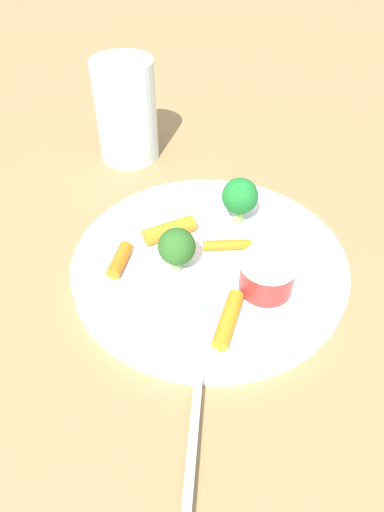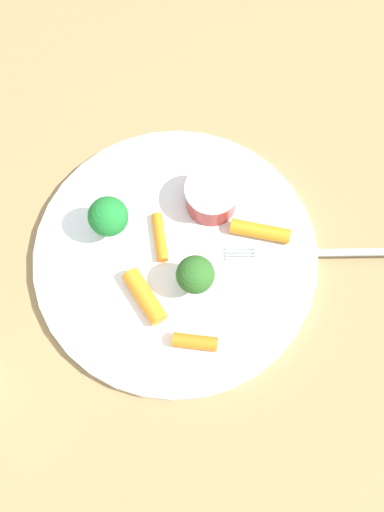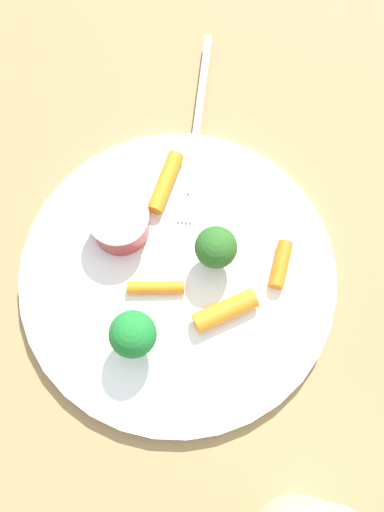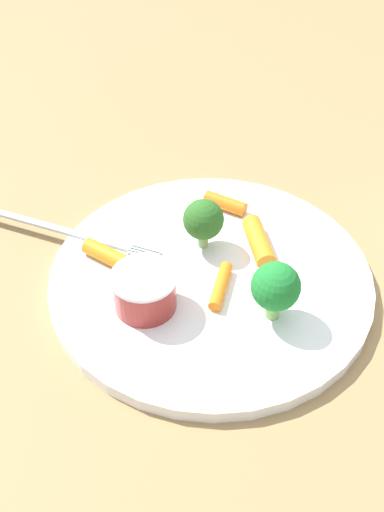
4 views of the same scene
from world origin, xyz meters
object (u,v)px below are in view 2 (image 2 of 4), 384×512
plate (176,257)px  sauce_cup (212,196)px  carrot_stick_0 (145,296)px  carrot_stick_1 (195,342)px  fork (324,253)px  broccoli_floret_1 (195,275)px  carrot_stick_2 (260,231)px  carrot_stick_3 (160,237)px  broccoli_floret_0 (107,220)px

plate → sauce_cup: (-0.06, 0.01, 0.02)m
carrot_stick_0 → carrot_stick_1: (0.02, 0.06, -0.00)m
plate → fork: bearing=113.7°
broccoli_floret_1 → carrot_stick_2: size_ratio=0.82×
fork → carrot_stick_2: bearing=-85.5°
broccoli_floret_1 → carrot_stick_3: broccoli_floret_1 is taller
broccoli_floret_1 → carrot_stick_0: (0.03, -0.04, -0.02)m
carrot_stick_2 → fork: bearing=94.5°
carrot_stick_1 → fork: bearing=148.4°
carrot_stick_1 → carrot_stick_2: bearing=172.8°
carrot_stick_0 → carrot_stick_1: size_ratio=1.33×
sauce_cup → carrot_stick_0: (0.12, -0.02, -0.01)m
broccoli_floret_1 → fork: (-0.08, 0.10, -0.03)m
carrot_stick_2 → carrot_stick_3: (0.04, -0.09, -0.00)m
plate → carrot_stick_3: 0.03m
carrot_stick_0 → fork: bearing=128.0°
sauce_cup → broccoli_floret_1: 0.09m
carrot_stick_1 → carrot_stick_3: bearing=-139.0°
carrot_stick_3 → carrot_stick_1: bearing=41.0°
carrot_stick_1 → carrot_stick_3: size_ratio=0.85×
plate → carrot_stick_1: carrot_stick_1 is taller
carrot_stick_0 → fork: (-0.11, 0.14, -0.01)m
plate → carrot_stick_3: bearing=-114.7°
sauce_cup → broccoli_floret_1: (0.08, 0.02, 0.01)m
broccoli_floret_0 → carrot_stick_3: 0.06m
carrot_stick_3 → broccoli_floret_0: bearing=-74.8°
plate → sauce_cup: size_ratio=5.23×
fork → sauce_cup: bearing=-93.2°
carrot_stick_2 → broccoli_floret_1: bearing=-27.4°
carrot_stick_2 → fork: (-0.01, 0.06, -0.01)m
sauce_cup → carrot_stick_2: sauce_cup is taller
plate → broccoli_floret_0: 0.08m
carrot_stick_2 → carrot_stick_3: carrot_stick_2 is taller
broccoli_floret_1 → carrot_stick_1: (0.05, 0.02, -0.02)m
plate → carrot_stick_0: carrot_stick_0 is taller
broccoli_floret_1 → fork: broccoli_floret_1 is taller
sauce_cup → broccoli_floret_0: broccoli_floret_0 is taller
sauce_cup → carrot_stick_2: (0.01, 0.06, -0.01)m
carrot_stick_2 → carrot_stick_1: bearing=-7.2°
broccoli_floret_0 → carrot_stick_1: 0.14m
carrot_stick_3 → carrot_stick_2: bearing=116.3°
carrot_stick_1 → sauce_cup: bearing=-163.6°
carrot_stick_3 → carrot_stick_0: bearing=10.9°
broccoli_floret_1 → broccoli_floret_0: bearing=-99.8°
plate → broccoli_floret_1: (0.02, 0.03, 0.04)m
carrot_stick_0 → carrot_stick_1: bearing=70.6°
carrot_stick_0 → broccoli_floret_1: bearing=129.8°
carrot_stick_0 → fork: 0.18m
broccoli_floret_0 → carrot_stick_3: size_ratio=1.07×
broccoli_floret_0 → broccoli_floret_1: size_ratio=1.09×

